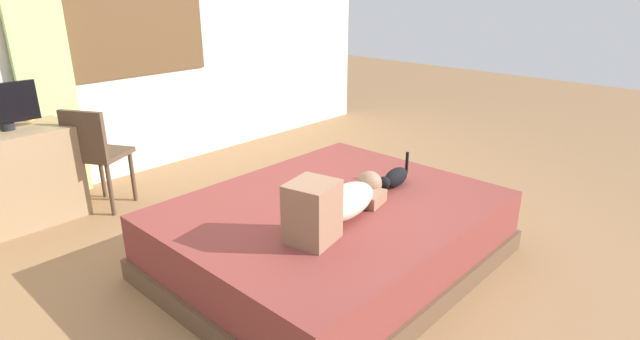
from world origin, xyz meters
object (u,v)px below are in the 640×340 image
bed (332,234)px  cup (28,115)px  chair_by_desk (95,151)px  desk (12,178)px  person_lying (337,203)px  cat (394,178)px  tv_monitor (3,106)px

bed → cup: bearing=111.4°
cup → chair_by_desk: bearing=-56.1°
bed → desk: desk is taller
bed → cup: cup is taller
person_lying → cat: bearing=4.8°
bed → cat: cat is taller
bed → cat: size_ratio=5.89×
desk → cup: cup is taller
chair_by_desk → tv_monitor: bearing=153.2°
bed → chair_by_desk: (-0.65, 1.97, 0.29)m
bed → person_lying: 0.42m
tv_monitor → cup: tv_monitor is taller
person_lying → chair_by_desk: 2.21m
cup → person_lying: bearing=-73.2°
bed → tv_monitor: 2.60m
cat → cup: (-1.45, 2.54, 0.27)m
person_lying → tv_monitor: bearing=112.4°
person_lying → cat: person_lying is taller
person_lying → cat: 0.67m
desk → cup: 0.52m
tv_monitor → cup: bearing=41.6°
chair_by_desk → cup: bearing=123.9°
bed → tv_monitor: bearing=117.5°
cat → desk: 2.91m
cat → chair_by_desk: chair_by_desk is taller
cat → person_lying: bearing=-175.2°
cat → cup: cup is taller
cup → chair_by_desk: (0.30, -0.44, -0.27)m
cat → chair_by_desk: bearing=118.7°
tv_monitor → person_lying: bearing=-67.6°
bed → desk: size_ratio=2.34×
cat → desk: (-1.70, 2.35, -0.14)m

